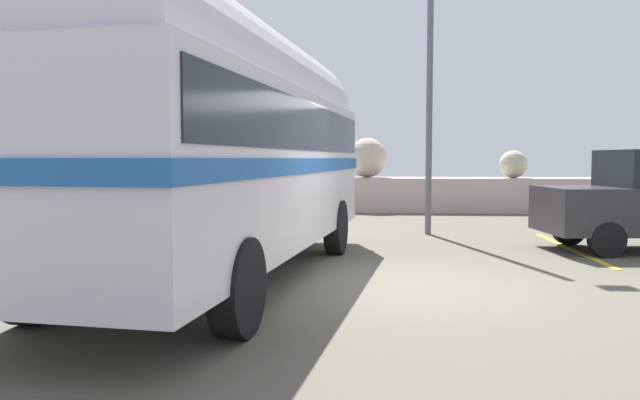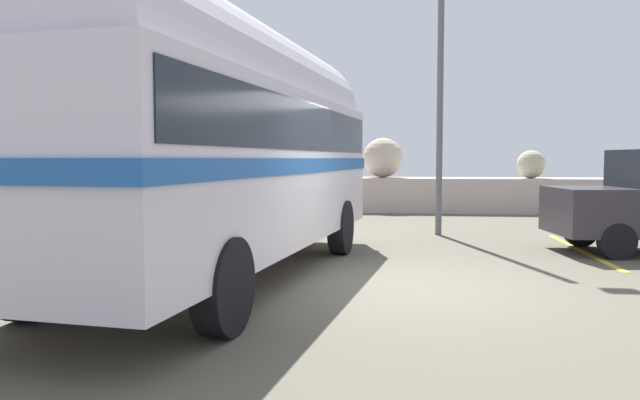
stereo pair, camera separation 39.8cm
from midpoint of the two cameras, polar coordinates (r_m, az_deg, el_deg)
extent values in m
cube|color=#585245|center=(8.41, 8.93, -7.92)|extent=(32.00, 26.00, 0.02)
cube|color=#BAA69E|center=(20.07, 7.72, 0.50)|extent=(31.36, 1.80, 1.10)
cube|color=#B3B69C|center=(23.47, -25.12, 3.48)|extent=(1.57, 1.61, 1.21)
cube|color=#B4A192|center=(21.91, -16.02, 3.42)|extent=(1.20, 1.08, 1.01)
sphere|color=#A89E8C|center=(20.15, -4.50, 3.58)|extent=(1.04, 1.04, 1.04)
sphere|color=#BEAB96|center=(20.18, 6.42, 3.92)|extent=(1.29, 1.29, 1.29)
sphere|color=#B2AD8D|center=(20.34, 19.55, 3.14)|extent=(0.87, 0.87, 0.87)
cube|color=gold|center=(12.40, 23.98, -4.33)|extent=(0.12, 4.40, 0.01)
cylinder|color=black|center=(11.55, -7.81, -2.23)|extent=(0.40, 0.99, 0.96)
cylinder|color=black|center=(10.92, 3.00, -2.56)|extent=(0.40, 0.99, 0.96)
cylinder|color=black|center=(7.06, -24.07, -6.44)|extent=(0.40, 0.99, 0.96)
cylinder|color=black|center=(5.96, -7.02, -8.00)|extent=(0.40, 0.99, 0.96)
cube|color=silver|center=(8.66, -7.60, 2.86)|extent=(3.48, 8.64, 2.10)
cylinder|color=silver|center=(8.71, -7.67, 9.78)|extent=(3.24, 8.28, 2.20)
cube|color=#21579E|center=(8.66, -7.61, 3.21)|extent=(3.54, 8.73, 0.20)
cube|color=black|center=(8.67, -7.64, 6.68)|extent=(3.47, 8.31, 0.64)
cube|color=silver|center=(12.76, -0.38, -0.70)|extent=(2.28, 0.46, 0.28)
cylinder|color=black|center=(11.56, 26.76, -3.46)|extent=(0.64, 0.26, 0.62)
cylinder|color=black|center=(12.95, 23.85, -2.63)|extent=(0.64, 0.26, 0.62)
cylinder|color=#5B5B60|center=(14.02, 11.93, 11.11)|extent=(0.14, 0.14, 7.01)
camera|label=1|loc=(0.20, -88.72, 0.09)|focal=34.45mm
camera|label=2|loc=(0.20, 91.28, -0.09)|focal=34.45mm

